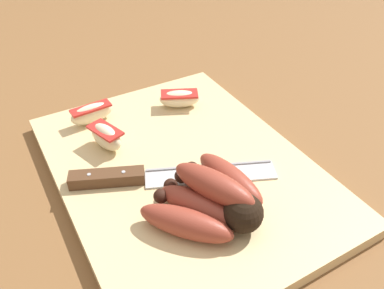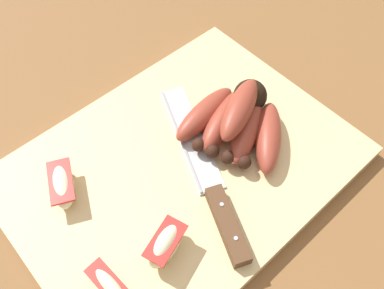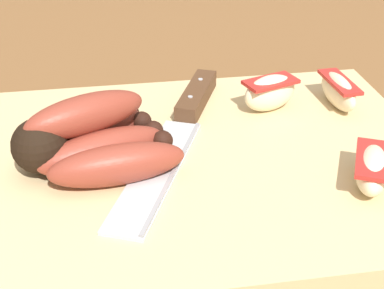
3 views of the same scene
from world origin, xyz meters
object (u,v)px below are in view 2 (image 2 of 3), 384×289
Objects in this scene: apple_wedge_far at (62,184)px; apple_wedge_near at (166,244)px; banana_bunch at (238,119)px; apple_wedge_middle at (112,288)px; chefs_knife at (214,191)px.

apple_wedge_near is at bearing -72.74° from apple_wedge_far.
banana_bunch is 2.27× the size of apple_wedge_middle.
chefs_knife is at bearing -151.42° from banana_bunch.
apple_wedge_near reaches higher than apple_wedge_far.
apple_wedge_near is 0.92× the size of apple_wedge_middle.
banana_bunch is at bearing -18.70° from apple_wedge_far.
banana_bunch is 0.24m from apple_wedge_far.
apple_wedge_middle is at bearing 178.19° from apple_wedge_near.
apple_wedge_near is at bearing -1.81° from apple_wedge_middle.
apple_wedge_near reaches higher than apple_wedge_middle.
apple_wedge_near is at bearing -159.71° from banana_bunch.
chefs_knife is 3.68× the size of apple_wedge_far.
apple_wedge_middle is 0.97× the size of apple_wedge_far.
apple_wedge_middle is (-0.07, 0.00, -0.00)m from apple_wedge_near.
apple_wedge_far is (-0.14, 0.13, 0.01)m from chefs_knife.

